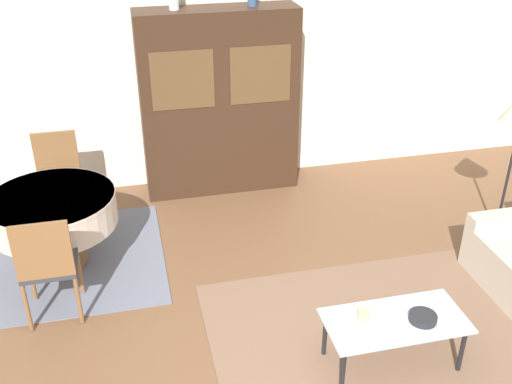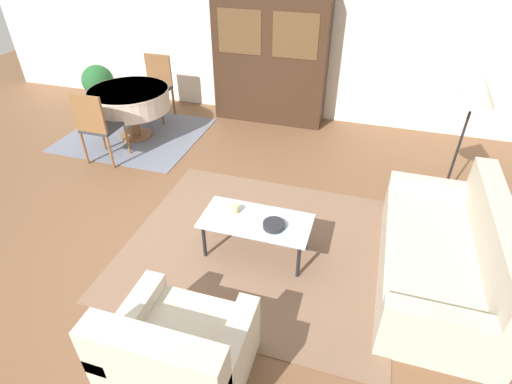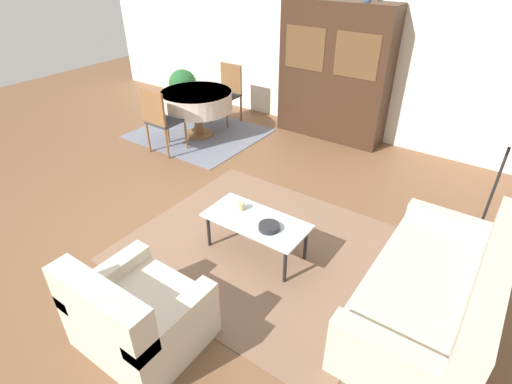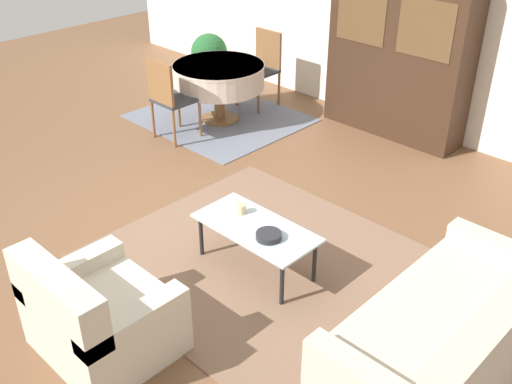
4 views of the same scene
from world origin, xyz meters
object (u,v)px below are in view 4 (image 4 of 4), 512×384
at_px(dining_chair_far, 263,64).
at_px(armchair, 98,317).
at_px(potted_plant, 209,53).
at_px(dining_table, 219,76).
at_px(coffee_table, 256,231).
at_px(display_cabinet, 399,50).
at_px(couch, 455,335).
at_px(bowl, 269,236).
at_px(dining_chair_near, 169,95).
at_px(cup, 241,209).

bearing_deg(dining_chair_far, armchair, 119.89).
height_order(dining_chair_far, potted_plant, dining_chair_far).
height_order(dining_table, dining_chair_far, dining_chair_far).
distance_m(coffee_table, potted_plant, 4.77).
bearing_deg(dining_chair_far, display_cabinet, -165.94).
xyz_separation_m(couch, bowl, (-1.54, -0.18, 0.15)).
height_order(couch, bowl, couch).
bearing_deg(couch, armchair, 130.17).
bearing_deg(dining_chair_near, cup, -24.92).
bearing_deg(coffee_table, potted_plant, 142.63).
xyz_separation_m(dining_table, cup, (2.29, -1.86, -0.13)).
distance_m(cup, bowl, 0.44).
relative_size(dining_chair_near, cup, 11.73).
relative_size(dining_chair_near, potted_plant, 1.43).
bearing_deg(armchair, bowl, 77.12).
relative_size(cup, bowl, 0.41).
relative_size(coffee_table, dining_chair_near, 1.07).
bearing_deg(dining_chair_near, armchair, -46.99).
bearing_deg(dining_table, dining_chair_near, -90.00).
bearing_deg(dining_chair_far, dining_chair_near, 90.00).
bearing_deg(potted_plant, bowl, -36.51).
height_order(couch, display_cabinet, display_cabinet).
height_order(armchair, display_cabinet, display_cabinet).
height_order(dining_table, bowl, dining_table).
relative_size(coffee_table, cup, 12.53).
relative_size(couch, dining_chair_near, 1.93).
distance_m(bowl, potted_plant, 4.96).
xyz_separation_m(dining_chair_near, potted_plant, (-1.27, 1.77, -0.17)).
xyz_separation_m(couch, dining_chair_far, (-4.25, 2.60, 0.27)).
relative_size(bowl, potted_plant, 0.30).
bearing_deg(dining_table, armchair, -54.58).
distance_m(dining_chair_far, bowl, 3.88).
relative_size(coffee_table, potted_plant, 1.53).
xyz_separation_m(coffee_table, dining_chair_near, (-2.52, 1.13, 0.19)).
bearing_deg(dining_chair_near, potted_plant, 125.63).
height_order(armchair, dining_table, armchair).
bearing_deg(dining_table, display_cabinet, 34.95).
bearing_deg(cup, armchair, -85.98).
bearing_deg(bowl, coffee_table, 164.92).
bearing_deg(dining_table, cup, -39.14).
xyz_separation_m(dining_chair_near, bowl, (2.71, -1.18, -0.12)).
height_order(cup, potted_plant, potted_plant).
height_order(coffee_table, display_cabinet, display_cabinet).
bearing_deg(bowl, potted_plant, 143.49).
bearing_deg(cup, potted_plant, 141.46).
relative_size(dining_chair_far, potted_plant, 1.43).
relative_size(armchair, dining_chair_near, 0.94).
height_order(dining_chair_far, cup, dining_chair_far).
distance_m(armchair, dining_chair_near, 3.52).
height_order(display_cabinet, cup, display_cabinet).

